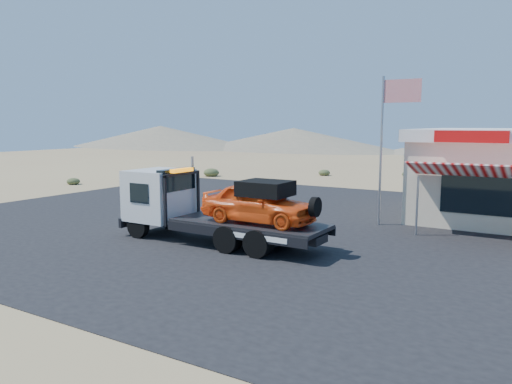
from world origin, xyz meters
TOP-DOWN VIEW (x-y plane):
  - ground at (0.00, 0.00)m, footprint 120.00×120.00m
  - asphalt_lot at (2.00, 3.00)m, footprint 32.00×24.00m
  - tow_truck at (0.77, -1.52)m, footprint 7.59×2.25m
  - flagpole at (4.93, 4.50)m, footprint 1.55×0.10m
  - desert_scrub at (-14.53, 6.52)m, footprint 23.19×35.46m
  - distant_hills at (-9.77, 55.14)m, footprint 126.00×48.00m

SIDE VIEW (x-z plane):
  - ground at x=0.00m, z-range 0.00..0.00m
  - asphalt_lot at x=2.00m, z-range 0.00..0.02m
  - desert_scrub at x=-14.53m, z-range -0.05..0.64m
  - tow_truck at x=0.77m, z-range 0.10..2.64m
  - distant_hills at x=-9.77m, z-range -0.21..3.99m
  - flagpole at x=4.93m, z-range 0.76..6.76m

